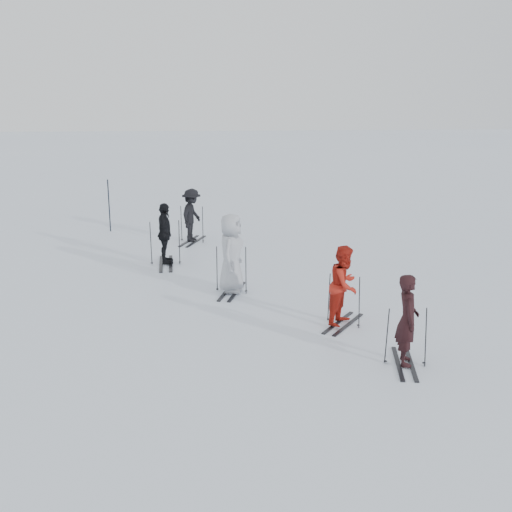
{
  "coord_description": "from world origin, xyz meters",
  "views": [
    {
      "loc": [
        -1.05,
        -14.4,
        5.15
      ],
      "look_at": [
        0.0,
        1.0,
        1.0
      ],
      "focal_mm": 45.0,
      "sensor_mm": 36.0,
      "label": 1
    }
  ],
  "objects_px": {
    "skier_uphill_left": "(165,235)",
    "piste_marker": "(109,206)",
    "skier_near_dark": "(407,321)",
    "skier_red": "(344,286)",
    "skier_uphill_far": "(192,216)",
    "skier_grey": "(231,254)"
  },
  "relations": [
    {
      "from": "skier_near_dark",
      "to": "skier_uphill_far",
      "type": "xyz_separation_m",
      "value": [
        -4.29,
        10.15,
        0.01
      ]
    },
    {
      "from": "skier_grey",
      "to": "skier_uphill_far",
      "type": "relative_size",
      "value": 1.14
    },
    {
      "from": "skier_red",
      "to": "skier_uphill_left",
      "type": "relative_size",
      "value": 0.98
    },
    {
      "from": "skier_uphill_left",
      "to": "piste_marker",
      "type": "xyz_separation_m",
      "value": [
        -2.3,
        4.56,
        0.04
      ]
    },
    {
      "from": "skier_uphill_left",
      "to": "piste_marker",
      "type": "relative_size",
      "value": 0.96
    },
    {
      "from": "skier_grey",
      "to": "piste_marker",
      "type": "bearing_deg",
      "value": 45.43
    },
    {
      "from": "skier_near_dark",
      "to": "skier_red",
      "type": "bearing_deg",
      "value": 28.57
    },
    {
      "from": "skier_near_dark",
      "to": "piste_marker",
      "type": "xyz_separation_m",
      "value": [
        -7.29,
        11.92,
        0.06
      ]
    },
    {
      "from": "skier_uphill_left",
      "to": "skier_uphill_far",
      "type": "bearing_deg",
      "value": -17.8
    },
    {
      "from": "skier_uphill_left",
      "to": "piste_marker",
      "type": "height_order",
      "value": "piste_marker"
    },
    {
      "from": "skier_uphill_left",
      "to": "piste_marker",
      "type": "distance_m",
      "value": 5.1
    },
    {
      "from": "skier_red",
      "to": "skier_uphill_left",
      "type": "xyz_separation_m",
      "value": [
        -4.25,
        5.2,
        0.02
      ]
    },
    {
      "from": "skier_near_dark",
      "to": "piste_marker",
      "type": "relative_size",
      "value": 0.93
    },
    {
      "from": "piste_marker",
      "to": "skier_near_dark",
      "type": "bearing_deg",
      "value": -58.54
    },
    {
      "from": "skier_uphill_left",
      "to": "skier_near_dark",
      "type": "bearing_deg",
      "value": -149.44
    },
    {
      "from": "skier_uphill_far",
      "to": "skier_near_dark",
      "type": "bearing_deg",
      "value": -137.0
    },
    {
      "from": "skier_near_dark",
      "to": "skier_uphill_left",
      "type": "bearing_deg",
      "value": 43.73
    },
    {
      "from": "skier_near_dark",
      "to": "skier_grey",
      "type": "height_order",
      "value": "skier_grey"
    },
    {
      "from": "skier_near_dark",
      "to": "skier_red",
      "type": "height_order",
      "value": "skier_red"
    },
    {
      "from": "skier_red",
      "to": "piste_marker",
      "type": "height_order",
      "value": "piste_marker"
    },
    {
      "from": "skier_near_dark",
      "to": "skier_uphill_left",
      "type": "height_order",
      "value": "skier_uphill_left"
    },
    {
      "from": "skier_near_dark",
      "to": "skier_uphill_far",
      "type": "height_order",
      "value": "skier_uphill_far"
    }
  ]
}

